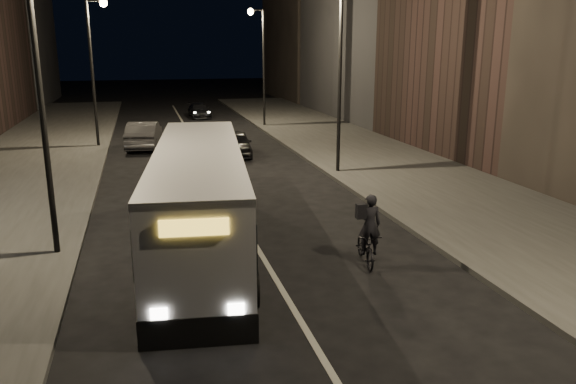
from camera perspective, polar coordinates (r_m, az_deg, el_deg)
ground at (r=13.70m, az=-0.35°, el=-10.34°), size 180.00×180.00×0.00m
sidewalk_right at (r=29.05m, az=9.15°, el=3.15°), size 7.00×70.00×0.16m
sidewalk_left at (r=27.21m, az=-25.80°, el=1.07°), size 7.00×70.00×0.16m
streetlight_right_mid at (r=25.46m, az=4.75°, el=13.65°), size 1.20×0.44×8.12m
streetlight_right_far at (r=40.91m, az=-2.87°, el=14.05°), size 1.20×0.44×8.12m
streetlight_left_near at (r=16.20m, az=-23.23°, el=11.99°), size 1.20×0.44×8.12m
streetlight_left_far at (r=34.11m, az=-18.96°, el=13.18°), size 1.20×0.44×8.12m
city_bus at (r=16.22m, az=-8.98°, el=-0.36°), size 3.62×11.33×3.01m
cyclist_on_bicycle at (r=15.40m, az=8.02°, el=-4.92°), size 0.87×1.82×2.01m
car_near at (r=30.55m, az=-5.23°, el=4.92°), size 1.96×3.96×1.30m
car_mid at (r=33.65m, az=-14.41°, el=5.65°), size 2.25×4.92×1.56m
car_far at (r=47.31m, az=-9.00°, el=8.16°), size 1.76×3.97×1.13m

